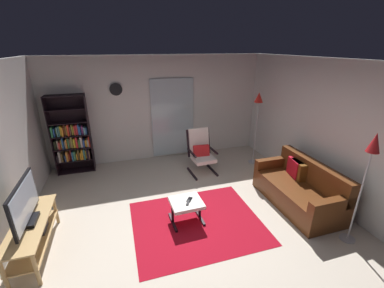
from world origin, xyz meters
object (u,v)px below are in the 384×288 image
object	(u,v)px
ottoman	(186,205)
floor_lamp_by_sofa	(370,159)
leather_sofa	(299,189)
floor_lamp_by_shelf	(258,106)
lounge_armchair	(201,150)
tv_remote	(188,203)
tv_stand	(33,231)
bookshelf_near_tv	(72,139)
cell_phone	(190,199)
wall_clock	(116,89)
television	(25,204)

from	to	relation	value
ottoman	floor_lamp_by_sofa	distance (m)	2.75
leather_sofa	floor_lamp_by_sofa	size ratio (longest dim) A/B	0.98
floor_lamp_by_shelf	leather_sofa	bearing A→B (deg)	-93.26
lounge_armchair	tv_remote	bearing A→B (deg)	-115.23
tv_stand	floor_lamp_by_sofa	xyz separation A→B (m)	(4.52, -1.14, 1.02)
tv_stand	tv_remote	xyz separation A→B (m)	(2.27, -0.05, 0.05)
bookshelf_near_tv	tv_remote	bearing A→B (deg)	-52.26
bookshelf_near_tv	lounge_armchair	bearing A→B (deg)	-17.25
ottoman	floor_lamp_by_shelf	distance (m)	3.05
cell_phone	floor_lamp_by_sofa	bearing A→B (deg)	6.32
tv_stand	wall_clock	size ratio (longest dim) A/B	4.62
tv_stand	floor_lamp_by_shelf	distance (m)	4.96
bookshelf_near_tv	ottoman	distance (m)	3.27
tv_stand	floor_lamp_by_sofa	bearing A→B (deg)	-14.21
television	ottoman	world-z (taller)	television
tv_stand	leather_sofa	world-z (taller)	leather_sofa
television	cell_phone	xyz separation A→B (m)	(2.32, 0.06, -0.42)
television	cell_phone	size ratio (longest dim) A/B	6.95
tv_stand	floor_lamp_by_shelf	size ratio (longest dim) A/B	0.75
ottoman	tv_remote	world-z (taller)	tv_remote
bookshelf_near_tv	lounge_armchair	size ratio (longest dim) A/B	1.77
floor_lamp_by_shelf	tv_remote	bearing A→B (deg)	-141.66
tv_stand	bookshelf_near_tv	distance (m)	2.61
tv_remote	floor_lamp_by_shelf	xyz separation A→B (m)	(2.24, 1.77, 1.06)
bookshelf_near_tv	wall_clock	bearing A→B (deg)	9.50
lounge_armchair	tv_remote	size ratio (longest dim) A/B	7.10
leather_sofa	tv_remote	xyz separation A→B (m)	(-2.14, 0.06, 0.09)
tv_stand	floor_lamp_by_shelf	world-z (taller)	floor_lamp_by_shelf
ottoman	cell_phone	xyz separation A→B (m)	(0.06, 0.02, 0.07)
tv_stand	ottoman	world-z (taller)	tv_stand
bookshelf_near_tv	cell_phone	world-z (taller)	bookshelf_near_tv
tv_stand	television	world-z (taller)	television
tv_remote	wall_clock	world-z (taller)	wall_clock
television	bookshelf_near_tv	xyz separation A→B (m)	(0.26, 2.57, -0.01)
television	lounge_armchair	distance (m)	3.53
television	bookshelf_near_tv	distance (m)	2.59
cell_phone	ottoman	bearing A→B (deg)	-126.51
bookshelf_near_tv	ottoman	size ratio (longest dim) A/B	3.40
tv_remote	floor_lamp_by_sofa	bearing A→B (deg)	0.74
lounge_armchair	tv_remote	distance (m)	1.91
television	floor_lamp_by_shelf	distance (m)	4.88
leather_sofa	floor_lamp_by_sofa	world-z (taller)	floor_lamp_by_sofa
lounge_armchair	floor_lamp_by_sofa	world-z (taller)	floor_lamp_by_sofa
wall_clock	lounge_armchair	bearing A→B (deg)	-31.42
bookshelf_near_tv	tv_remote	xyz separation A→B (m)	(2.01, -2.60, -0.41)
tv_remote	cell_phone	world-z (taller)	tv_remote
cell_phone	floor_lamp_by_sofa	distance (m)	2.68
television	floor_lamp_by_shelf	bearing A→B (deg)	21.20
floor_lamp_by_sofa	wall_clock	bearing A→B (deg)	129.27
tv_stand	bookshelf_near_tv	xyz separation A→B (m)	(0.26, 2.55, 0.46)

